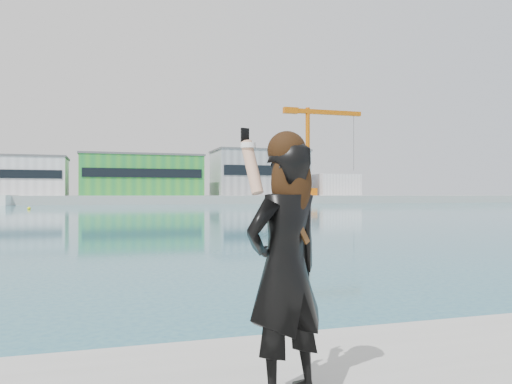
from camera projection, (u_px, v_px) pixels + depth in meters
far_quay at (109, 199)px, 128.39m from camera, size 320.00×40.00×2.00m
warehouse_white at (14, 176)px, 120.03m from camera, size 24.48×15.35×9.50m
warehouse_green at (141, 175)px, 128.84m from camera, size 30.60×16.36×10.50m
warehouse_grey_right at (259, 173)px, 138.23m from camera, size 25.50×15.35×12.50m
ancillary_shed at (335, 185)px, 142.78m from camera, size 12.00×10.00×6.00m
dock_crane at (312, 148)px, 136.43m from camera, size 23.00×4.00×24.00m
flagpole_right at (200, 178)px, 126.30m from camera, size 1.28×0.16×8.00m
buoy_near at (301, 208)px, 80.49m from camera, size 0.50×0.50×0.50m
buoy_far at (29, 209)px, 75.17m from camera, size 0.50×0.50×0.50m
woman at (285, 261)px, 3.53m from camera, size 0.77×0.64×1.91m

